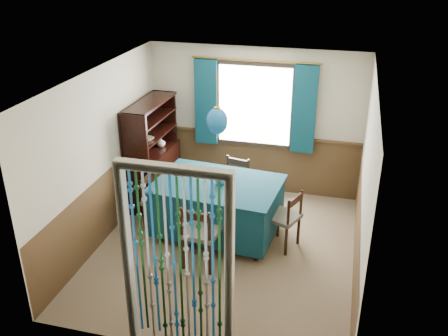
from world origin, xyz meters
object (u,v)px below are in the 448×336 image
(chair_far, at_px, (234,185))
(chair_right, at_px, (285,218))
(dining_table, at_px, (218,205))
(vase_sideboard, at_px, (161,142))
(sideboard, at_px, (153,166))
(chair_near, at_px, (200,234))
(pendant_lamp, at_px, (217,121))
(bowl_shelf, at_px, (148,139))
(vase_table, at_px, (221,179))
(chair_left, at_px, (155,199))

(chair_far, distance_m, chair_right, 1.25)
(dining_table, height_order, vase_sideboard, vase_sideboard)
(chair_far, bearing_deg, sideboard, 8.26)
(sideboard, bearing_deg, chair_near, -49.27)
(chair_right, height_order, pendant_lamp, pendant_lamp)
(chair_far, height_order, bowl_shelf, bowl_shelf)
(chair_right, distance_m, vase_table, 1.06)
(chair_far, bearing_deg, chair_right, 150.76)
(vase_table, distance_m, bowl_shelf, 1.49)
(chair_left, bearing_deg, vase_sideboard, -164.01)
(bowl_shelf, bearing_deg, vase_table, -23.88)
(vase_table, bearing_deg, sideboard, 148.60)
(chair_left, bearing_deg, chair_right, 87.73)
(vase_sideboard, bearing_deg, chair_far, -14.39)
(dining_table, distance_m, pendant_lamp, 1.31)
(chair_far, height_order, pendant_lamp, pendant_lamp)
(chair_near, xyz_separation_m, chair_far, (0.08, 1.56, -0.02))
(chair_near, xyz_separation_m, bowl_shelf, (-1.27, 1.39, 0.70))
(bowl_shelf, xyz_separation_m, vase_sideboard, (0.00, 0.52, -0.25))
(chair_right, bearing_deg, dining_table, 107.75)
(pendant_lamp, height_order, vase_sideboard, pendant_lamp)
(chair_far, relative_size, pendant_lamp, 1.01)
(chair_far, relative_size, sideboard, 0.52)
(chair_near, height_order, sideboard, sideboard)
(chair_left, xyz_separation_m, bowl_shelf, (-0.29, 0.54, 0.76))
(sideboard, relative_size, bowl_shelf, 8.90)
(dining_table, relative_size, pendant_lamp, 2.12)
(pendant_lamp, relative_size, vase_table, 5.23)
(chair_left, xyz_separation_m, sideboard, (-0.35, 0.80, 0.16))
(dining_table, height_order, sideboard, sideboard)
(dining_table, bearing_deg, chair_far, 90.35)
(chair_far, xyz_separation_m, vase_table, (-0.01, -0.77, 0.47))
(chair_left, distance_m, sideboard, 0.89)
(chair_near, distance_m, pendant_lamp, 1.53)
(chair_far, distance_m, pendant_lamp, 1.52)
(chair_right, distance_m, bowl_shelf, 2.49)
(bowl_shelf, height_order, vase_sideboard, bowl_shelf)
(bowl_shelf, distance_m, vase_sideboard, 0.58)
(dining_table, bearing_deg, chair_near, -86.15)
(chair_right, relative_size, bowl_shelf, 4.57)
(bowl_shelf, bearing_deg, dining_table, -24.10)
(chair_far, xyz_separation_m, sideboard, (-1.41, 0.09, 0.12))
(chair_far, distance_m, sideboard, 1.42)
(dining_table, xyz_separation_m, chair_near, (-0.02, -0.81, 0.01))
(chair_far, bearing_deg, dining_table, 97.11)
(bowl_shelf, bearing_deg, chair_right, -15.83)
(chair_left, relative_size, vase_table, 4.82)
(chair_left, bearing_deg, pendant_lamp, 88.90)
(sideboard, height_order, vase_table, sideboard)
(chair_right, bearing_deg, vase_sideboard, 84.92)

